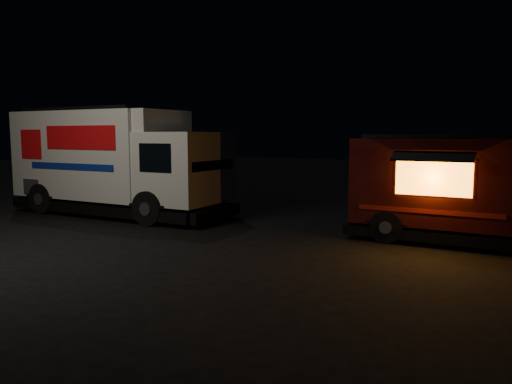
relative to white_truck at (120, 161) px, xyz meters
name	(u,v)px	position (x,y,z in m)	size (l,w,h in m)	color
ground	(141,237)	(3.19, -2.35, -1.76)	(80.00, 80.00, 0.00)	black
white_truck	(120,161)	(0.00, 0.00, 0.00)	(7.75, 2.64, 3.51)	silver
red_truck	(469,189)	(10.53, 1.23, -0.44)	(5.67, 2.09, 2.64)	#3E130B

